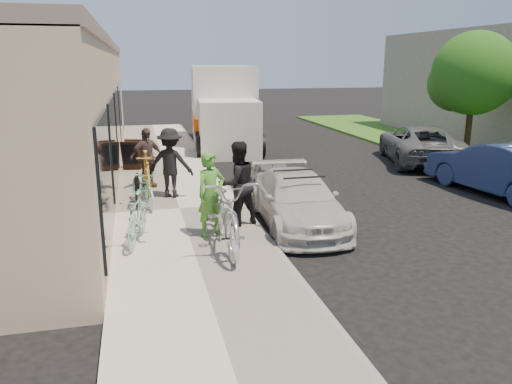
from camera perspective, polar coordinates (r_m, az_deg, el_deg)
ground at (r=9.78m, az=4.79°, el=-6.77°), size 120.00×120.00×0.00m
sidewalk at (r=12.18m, az=-8.70°, el=-2.19°), size 3.00×34.00×0.15m
curb at (r=12.39m, az=-1.54°, el=-1.77°), size 0.12×34.00×0.13m
storefront at (r=16.84m, az=-21.73°, el=8.70°), size 3.60×20.00×4.22m
bike_rack at (r=12.32m, az=-13.44°, el=0.48°), size 0.10×0.57×0.81m
sandwich_board at (r=16.79m, az=-14.03°, el=4.15°), size 0.71×0.71×0.95m
sedan_white at (r=11.15m, az=4.73°, el=-0.91°), size 1.90×4.12×1.21m
sedan_silver at (r=13.55m, az=2.00°, el=1.50°), size 1.37×2.95×0.98m
moving_truck at (r=22.07m, az=-3.75°, el=9.25°), size 3.24×7.15×3.41m
far_car_blue at (r=15.30m, az=26.11°, el=2.46°), size 2.07×4.60×1.47m
far_car_gray at (r=19.15m, az=18.20°, el=5.25°), size 3.65×5.39×1.37m
median_tree at (r=20.03m, az=23.53°, el=11.98°), size 2.98×2.98×4.57m
tandem_bike at (r=9.41m, az=-3.52°, el=-2.16°), size 0.94×2.66×1.39m
woman_rider at (r=9.99m, az=-5.18°, el=-0.29°), size 0.73×0.63×1.70m
man_standing at (r=10.63m, az=-2.15°, el=0.98°), size 1.06×0.94×1.81m
cruiser_bike_a at (r=9.93m, az=-13.46°, el=-2.97°), size 0.78×1.65×0.96m
cruiser_bike_b at (r=12.46m, az=-12.79°, el=0.52°), size 1.03×1.82×0.90m
cruiser_bike_c at (r=13.54m, az=-12.38°, el=2.13°), size 0.58×1.88×1.12m
bystander_a at (r=13.04m, az=-9.75°, el=3.29°), size 1.32×1.04×1.79m
bystander_b at (r=14.21m, az=-12.39°, el=3.84°), size 1.06×0.78×1.68m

